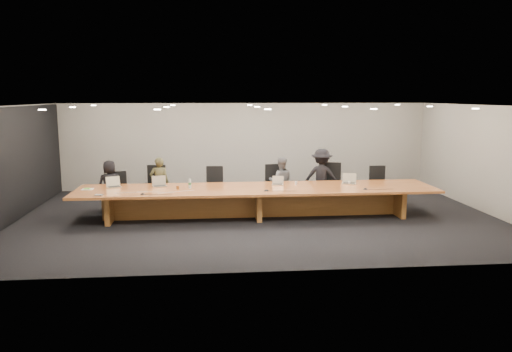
{
  "coord_description": "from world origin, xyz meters",
  "views": [
    {
      "loc": [
        -1.2,
        -12.27,
        3.04
      ],
      "look_at": [
        0.0,
        0.3,
        1.0
      ],
      "focal_mm": 35.0,
      "sensor_mm": 36.0,
      "label": 1
    }
  ],
  "objects": [
    {
      "name": "paper_cup_far",
      "position": [
        2.45,
        0.27,
        0.79
      ],
      "size": [
        0.07,
        0.07,
        0.08
      ],
      "primitive_type": "cone",
      "rotation": [
        0.0,
        0.0,
        -0.03
      ],
      "color": "white",
      "rests_on": "conference_table"
    },
    {
      "name": "laptop_b",
      "position": [
        -2.46,
        0.39,
        0.89
      ],
      "size": [
        0.4,
        0.33,
        0.28
      ],
      "primitive_type": null,
      "rotation": [
        0.0,
        0.0,
        0.24
      ],
      "color": "tan",
      "rests_on": "conference_table"
    },
    {
      "name": "laptop_e",
      "position": [
        2.46,
        0.33,
        0.89
      ],
      "size": [
        0.42,
        0.36,
        0.28
      ],
      "primitive_type": null,
      "rotation": [
        0.0,
        0.0,
        -0.34
      ],
      "color": "#BBAD8F",
      "rests_on": "conference_table"
    },
    {
      "name": "chair_far_left",
      "position": [
        -3.6,
        1.22,
        0.52
      ],
      "size": [
        0.66,
        0.66,
        1.03
      ],
      "primitive_type": null,
      "rotation": [
        0.0,
        0.0,
        0.32
      ],
      "color": "black",
      "rests_on": "ground"
    },
    {
      "name": "person_d",
      "position": [
        1.93,
        1.21,
        0.79
      ],
      "size": [
        1.16,
        0.9,
        1.59
      ],
      "primitive_type": "imported",
      "rotation": [
        0.0,
        0.0,
        2.8
      ],
      "color": "black",
      "rests_on": "ground"
    },
    {
      "name": "paper_cup_near",
      "position": [
        1.05,
        0.32,
        0.79
      ],
      "size": [
        0.07,
        0.07,
        0.08
      ],
      "primitive_type": "cone",
      "rotation": [
        0.0,
        0.0,
        0.07
      ],
      "color": "white",
      "rests_on": "conference_table"
    },
    {
      "name": "chair_mid_right",
      "position": [
        0.65,
        1.3,
        0.58
      ],
      "size": [
        0.66,
        0.66,
        1.16
      ],
      "primitive_type": null,
      "rotation": [
        0.0,
        0.0,
        0.13
      ],
      "color": "black",
      "rests_on": "ground"
    },
    {
      "name": "laptop_a",
      "position": [
        -3.59,
        0.39,
        0.89
      ],
      "size": [
        0.42,
        0.37,
        0.27
      ],
      "primitive_type": null,
      "rotation": [
        0.0,
        0.0,
        0.4
      ],
      "color": "beige",
      "rests_on": "conference_table"
    },
    {
      "name": "person_b",
      "position": [
        -2.54,
        1.19,
        0.71
      ],
      "size": [
        0.53,
        0.36,
        1.41
      ],
      "primitive_type": "imported",
      "rotation": [
        0.0,
        0.0,
        3.18
      ],
      "color": "#3C3920",
      "rests_on": "ground"
    },
    {
      "name": "av_box",
      "position": [
        -3.75,
        -0.66,
        0.76
      ],
      "size": [
        0.19,
        0.16,
        0.03
      ],
      "primitive_type": "cube",
      "rotation": [
        0.0,
        0.0,
        -0.17
      ],
      "color": "#A5A5A9",
      "rests_on": "conference_table"
    },
    {
      "name": "notepad",
      "position": [
        -4.19,
        0.15,
        0.76
      ],
      "size": [
        0.27,
        0.22,
        0.02
      ],
      "primitive_type": "cube",
      "rotation": [
        0.0,
        0.0,
        -0.01
      ],
      "color": "white",
      "rests_on": "conference_table"
    },
    {
      "name": "chair_left",
      "position": [
        -2.64,
        1.23,
        0.59
      ],
      "size": [
        0.61,
        0.61,
        1.19
      ],
      "primitive_type": null,
      "rotation": [
        0.0,
        0.0,
        -0.01
      ],
      "color": "black",
      "rests_on": "ground"
    },
    {
      "name": "person_a",
      "position": [
        -3.84,
        1.16,
        0.67
      ],
      "size": [
        0.77,
        0.64,
        1.34
      ],
      "primitive_type": "imported",
      "rotation": [
        0.0,
        0.0,
        3.52
      ],
      "color": "black",
      "rests_on": "ground"
    },
    {
      "name": "chair_right",
      "position": [
        2.18,
        1.17,
        0.6
      ],
      "size": [
        0.79,
        0.79,
        1.21
      ],
      "primitive_type": null,
      "rotation": [
        0.0,
        0.0,
        -0.34
      ],
      "color": "black",
      "rests_on": "ground"
    },
    {
      "name": "water_bottle",
      "position": [
        -1.68,
        0.1,
        0.86
      ],
      "size": [
        0.09,
        0.09,
        0.23
      ],
      "primitive_type": "cylinder",
      "rotation": [
        0.0,
        0.0,
        0.32
      ],
      "color": "silver",
      "rests_on": "conference_table"
    },
    {
      "name": "ground",
      "position": [
        0.0,
        0.0,
        0.0
      ],
      "size": [
        12.0,
        12.0,
        0.0
      ],
      "primitive_type": "plane",
      "color": "black",
      "rests_on": "ground"
    },
    {
      "name": "mic_right",
      "position": [
        2.65,
        -0.47,
        0.77
      ],
      "size": [
        0.15,
        0.15,
        0.03
      ],
      "primitive_type": "cone",
      "rotation": [
        0.0,
        0.0,
        0.21
      ],
      "color": "black",
      "rests_on": "conference_table"
    },
    {
      "name": "back_wall",
      "position": [
        0.0,
        4.0,
        1.4
      ],
      "size": [
        12.0,
        0.02,
        2.8
      ],
      "primitive_type": "cube",
      "color": "beige",
      "rests_on": "ground"
    },
    {
      "name": "conference_table",
      "position": [
        0.0,
        0.0,
        0.52
      ],
      "size": [
        9.0,
        1.8,
        0.75
      ],
      "color": "#994E21",
      "rests_on": "ground"
    },
    {
      "name": "laptop_d",
      "position": [
        0.57,
        0.36,
        0.86
      ],
      "size": [
        0.33,
        0.27,
        0.23
      ],
      "primitive_type": null,
      "rotation": [
        0.0,
        0.0,
        -0.23
      ],
      "color": "#C6B297",
      "rests_on": "conference_table"
    },
    {
      "name": "mic_center",
      "position": [
        0.18,
        -0.45,
        0.77
      ],
      "size": [
        0.17,
        0.17,
        0.03
      ],
      "primitive_type": "cone",
      "rotation": [
        0.0,
        0.0,
        -0.26
      ],
      "color": "black",
      "rests_on": "conference_table"
    },
    {
      "name": "chair_far_right",
      "position": [
        3.59,
        1.21,
        0.54
      ],
      "size": [
        0.56,
        0.56,
        1.09
      ],
      "primitive_type": null,
      "rotation": [
        0.0,
        0.0,
        -0.01
      ],
      "color": "black",
      "rests_on": "ground"
    },
    {
      "name": "left_wall_panel",
      "position": [
        -5.94,
        0.0,
        1.37
      ],
      "size": [
        0.08,
        7.84,
        2.74
      ],
      "primitive_type": "cube",
      "color": "black",
      "rests_on": "ground"
    },
    {
      "name": "amber_mug",
      "position": [
        -1.98,
        -0.05,
        0.8
      ],
      "size": [
        0.09,
        0.09,
        0.09
      ],
      "primitive_type": "cylinder",
      "rotation": [
        0.0,
        0.0,
        -0.18
      ],
      "color": "brown",
      "rests_on": "conference_table"
    },
    {
      "name": "person_c",
      "position": [
        0.78,
        1.24,
        0.68
      ],
      "size": [
        0.7,
        0.57,
        1.36
      ],
      "primitive_type": "imported",
      "rotation": [
        0.0,
        0.0,
        3.05
      ],
      "color": "slate",
      "rests_on": "ground"
    },
    {
      "name": "lime_gadget",
      "position": [
        -4.2,
        0.14,
        0.78
      ],
      "size": [
        0.15,
        0.09,
        0.02
      ],
      "primitive_type": "cube",
      "rotation": [
        0.0,
        0.0,
        -0.08
      ],
      "color": "#5FB430",
      "rests_on": "notepad"
    },
    {
      "name": "chair_mid_left",
      "position": [
        -1.07,
        1.34,
        0.56
      ],
      "size": [
        0.63,
        0.63,
        1.12
      ],
      "primitive_type": null,
      "rotation": [
        0.0,
        0.0,
        -0.11
      ],
      "color": "black",
      "rests_on": "ground"
    },
    {
      "name": "mic_left",
      "position": [
        -2.76,
        -0.6,
        0.76
      ],
      "size": [
        0.12,
        0.12,
        0.03
      ],
      "primitive_type": "cone",
      "rotation": [
        0.0,
        0.0,
        0.08
      ],
      "color": "black",
      "rests_on": "conference_table"
    }
  ]
}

